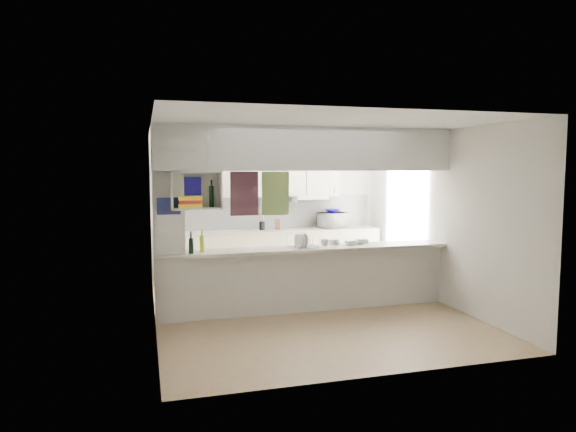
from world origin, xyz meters
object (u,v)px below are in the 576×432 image
object	(u,v)px
microwave	(334,220)
dish_rack	(304,242)
bowl	(332,211)
wine_bottles	(197,244)

from	to	relation	value
microwave	dish_rack	size ratio (longest dim) A/B	1.18
bowl	dish_rack	size ratio (longest dim) A/B	0.63
bowl	microwave	bearing A→B (deg)	33.52
wine_bottles	dish_rack	bearing A→B (deg)	2.14
wine_bottles	bowl	bearing A→B (deg)	38.45
dish_rack	microwave	bearing A→B (deg)	46.15
bowl	wine_bottles	xyz separation A→B (m)	(-2.72, -2.16, -0.21)
microwave	dish_rack	bearing A→B (deg)	42.63
dish_rack	wine_bottles	size ratio (longest dim) A/B	1.42
microwave	dish_rack	xyz separation A→B (m)	(-1.26, -2.13, -0.06)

